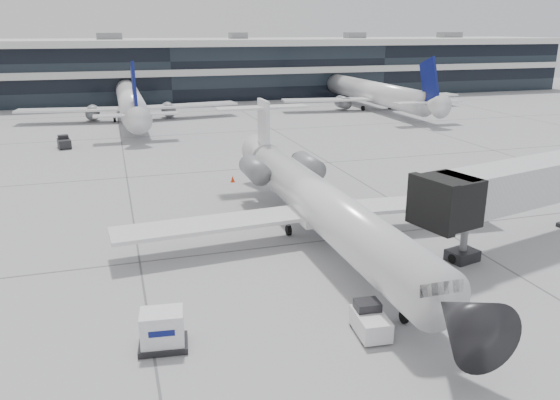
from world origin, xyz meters
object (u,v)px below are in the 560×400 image
object	(u,v)px
cargo_uld	(162,330)
jet_bridge	(537,181)
regional_jet	(319,202)
baggage_tug	(370,321)

from	to	relation	value
cargo_uld	jet_bridge	bearing A→B (deg)	20.33
jet_bridge	regional_jet	bearing A→B (deg)	148.00
baggage_tug	jet_bridge	bearing A→B (deg)	31.30
baggage_tug	cargo_uld	world-z (taller)	cargo_uld
regional_jet	baggage_tug	distance (m)	11.84
jet_bridge	cargo_uld	distance (m)	24.67
jet_bridge	baggage_tug	xyz separation A→B (m)	(-14.85, -7.20, -3.39)
regional_jet	baggage_tug	world-z (taller)	regional_jet
regional_jet	baggage_tug	bearing A→B (deg)	-99.49
baggage_tug	cargo_uld	bearing A→B (deg)	175.60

